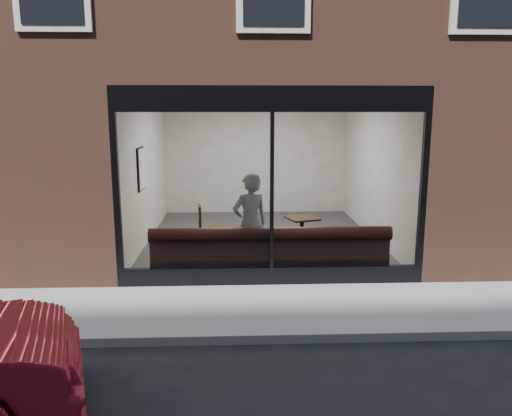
{
  "coord_description": "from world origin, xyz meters",
  "views": [
    {
      "loc": [
        -0.58,
        -5.77,
        2.82
      ],
      "look_at": [
        -0.24,
        2.4,
        1.22
      ],
      "focal_mm": 35.0,
      "sensor_mm": 36.0,
      "label": 1
    }
  ],
  "objects_px": {
    "banquette": "(270,264)",
    "person": "(250,224)",
    "cafe_table_right": "(302,218)",
    "cafe_table_left": "(226,228)",
    "cafe_chair_left": "(191,240)"
  },
  "relations": [
    {
      "from": "cafe_table_left",
      "to": "cafe_table_right",
      "type": "height_order",
      "value": "cafe_table_left"
    },
    {
      "from": "person",
      "to": "cafe_chair_left",
      "type": "xyz_separation_m",
      "value": [
        -1.17,
        1.48,
        -0.65
      ]
    },
    {
      "from": "banquette",
      "to": "cafe_table_left",
      "type": "xyz_separation_m",
      "value": [
        -0.75,
        0.55,
        0.52
      ]
    },
    {
      "from": "cafe_table_left",
      "to": "cafe_chair_left",
      "type": "xyz_separation_m",
      "value": [
        -0.75,
        1.12,
        -0.5
      ]
    },
    {
      "from": "banquette",
      "to": "person",
      "type": "height_order",
      "value": "person"
    },
    {
      "from": "cafe_table_left",
      "to": "cafe_chair_left",
      "type": "height_order",
      "value": "cafe_table_left"
    },
    {
      "from": "cafe_table_left",
      "to": "cafe_table_right",
      "type": "bearing_deg",
      "value": 27.62
    },
    {
      "from": "banquette",
      "to": "person",
      "type": "relative_size",
      "value": 2.24
    },
    {
      "from": "banquette",
      "to": "cafe_table_right",
      "type": "xyz_separation_m",
      "value": [
        0.73,
        1.32,
        0.52
      ]
    },
    {
      "from": "cafe_table_left",
      "to": "cafe_chair_left",
      "type": "bearing_deg",
      "value": 123.74
    },
    {
      "from": "cafe_table_left",
      "to": "cafe_table_right",
      "type": "relative_size",
      "value": 1.15
    },
    {
      "from": "person",
      "to": "cafe_table_left",
      "type": "distance_m",
      "value": 0.57
    },
    {
      "from": "banquette",
      "to": "cafe_table_right",
      "type": "distance_m",
      "value": 1.6
    },
    {
      "from": "cafe_chair_left",
      "to": "banquette",
      "type": "bearing_deg",
      "value": 125.09
    },
    {
      "from": "person",
      "to": "cafe_chair_left",
      "type": "distance_m",
      "value": 1.99
    }
  ]
}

